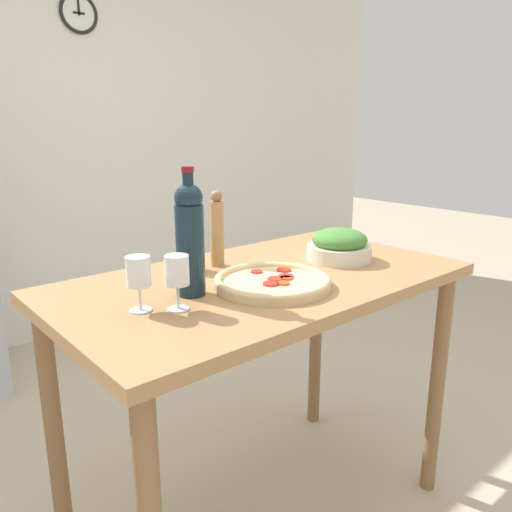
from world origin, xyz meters
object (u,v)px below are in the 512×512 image
wine_bottle (189,237)px  pepper_mill (217,230)px  salad_bowl (339,246)px  salt_canister (194,255)px  wine_glass_far (138,274)px  homemade_pizza (272,282)px  wine_glass_near (177,273)px

wine_bottle → pepper_mill: (0.24, 0.19, -0.04)m
salad_bowl → salt_canister: bearing=155.1°
wine_glass_far → salad_bowl: 0.80m
wine_glass_far → salad_bowl: wine_glass_far is taller
pepper_mill → homemade_pizza: pepper_mill is taller
pepper_mill → salad_bowl: (0.38, -0.23, -0.07)m
wine_glass_far → homemade_pizza: bearing=-10.7°
salt_canister → wine_bottle: bearing=-126.5°
salad_bowl → salt_canister: salad_bowl is taller
salt_canister → pepper_mill: bearing=2.7°
salt_canister → salad_bowl: bearing=-24.9°
salad_bowl → pepper_mill: bearing=149.1°
salad_bowl → wine_glass_far: bearing=179.7°
pepper_mill → salt_canister: 0.12m
wine_glass_far → salt_canister: bearing=34.5°
wine_bottle → homemade_pizza: wine_bottle is taller
wine_glass_near → pepper_mill: (0.33, 0.28, 0.03)m
wine_glass_far → salt_canister: size_ratio=1.35×
homemade_pizza → salt_canister: (-0.08, 0.29, 0.04)m
homemade_pizza → salad_bowl: bearing=10.4°
wine_bottle → wine_glass_far: (-0.18, -0.03, -0.07)m
salad_bowl → salt_canister: 0.53m
wine_glass_near → salad_bowl: size_ratio=0.64×
homemade_pizza → wine_glass_near: bearing=176.4°
wine_glass_far → pepper_mill: (0.42, 0.22, 0.03)m
wine_glass_far → salt_canister: 0.39m
wine_bottle → wine_glass_far: bearing=-170.9°
salad_bowl → homemade_pizza: size_ratio=0.66×
wine_glass_far → salt_canister: (0.32, 0.22, -0.05)m
wine_bottle → salt_canister: 0.26m
wine_bottle → salad_bowl: bearing=-2.9°
pepper_mill → salad_bowl: pepper_mill is taller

